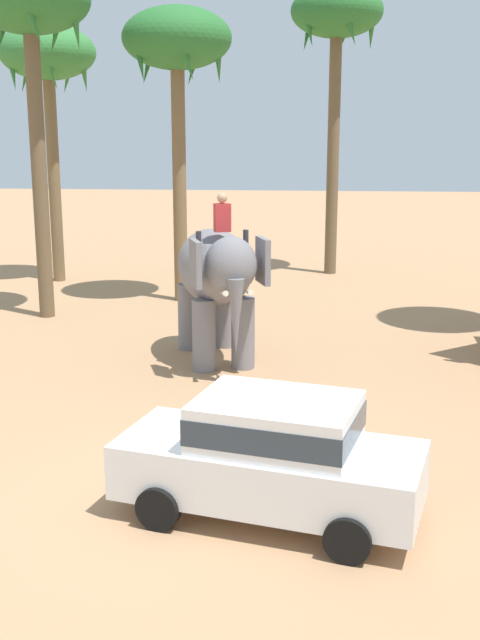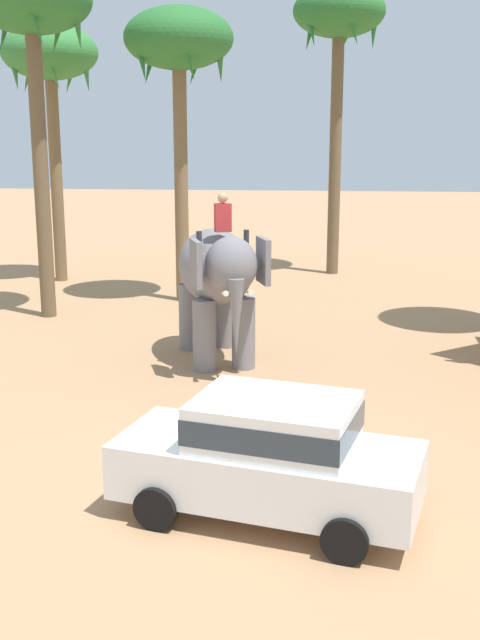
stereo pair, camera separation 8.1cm
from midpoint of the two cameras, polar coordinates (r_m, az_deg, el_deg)
ground_plane at (r=11.74m, az=-2.09°, el=-12.68°), size 120.00×120.00×0.00m
car_sedan_foreground at (r=10.87m, az=2.37°, el=-9.52°), size 4.39×2.62×1.70m
elephant_with_mahout at (r=17.87m, az=-1.51°, el=3.21°), size 2.64×4.01×3.88m
palm_tree_near_hut at (r=28.41m, az=-13.39°, el=17.65°), size 3.20×3.20×8.58m
palm_tree_left_of_road at (r=29.49m, az=7.20°, el=20.41°), size 3.20×3.20×10.07m
palm_tree_far_back at (r=22.93m, az=-14.62°, el=20.60°), size 3.20×3.20×9.41m
palm_tree_leaning_seaward at (r=24.45m, az=-4.31°, el=18.90°), size 3.20×3.20×8.67m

